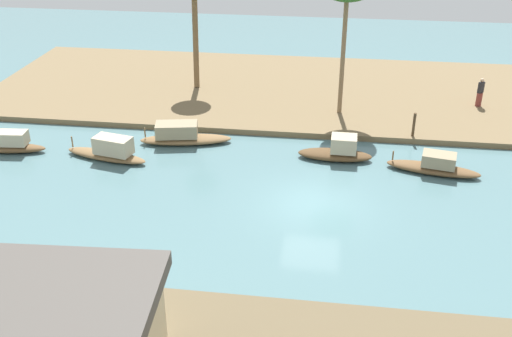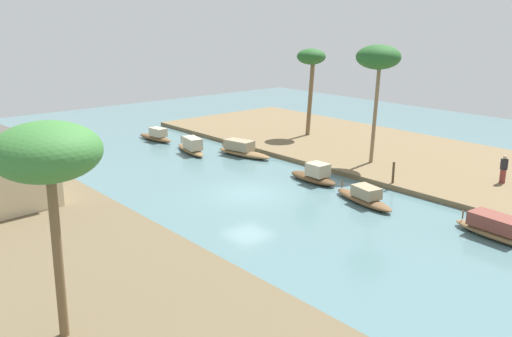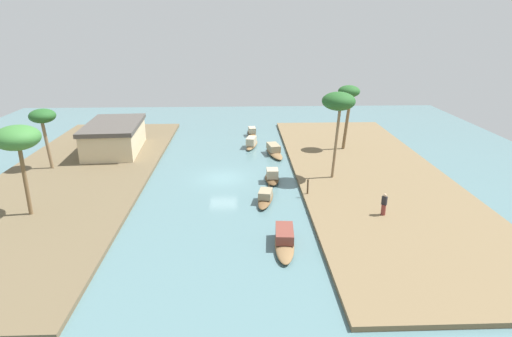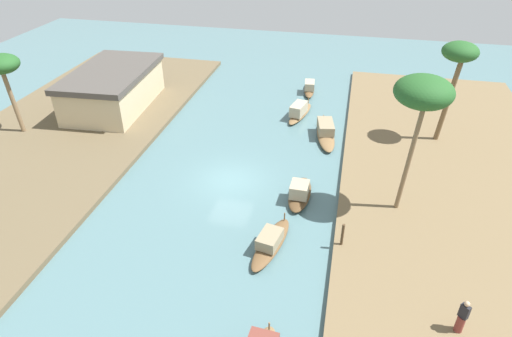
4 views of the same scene
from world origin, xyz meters
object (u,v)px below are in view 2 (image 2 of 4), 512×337
Objects in this scene: sampan_open_hull at (242,150)px; sampan_downstream_large at (501,231)px; sampan_midstream at (156,136)px; mooring_post at (393,173)px; sampan_with_tall_canopy at (191,147)px; palm_tree_right_short at (47,154)px; palm_tree_left_far at (311,60)px; person_on_near_bank at (503,171)px; sampan_with_red_awning at (314,175)px; palm_tree_left_near at (378,59)px; sampan_upstream_small at (364,197)px.

sampan_open_hull is 0.97× the size of sampan_downstream_large.
sampan_midstream reaches higher than sampan_downstream_large.
mooring_post is at bearing -14.70° from sampan_downstream_large.
sampan_downstream_large is at bearing 166.75° from sampan_open_hull.
palm_tree_right_short reaches higher than sampan_with_tall_canopy.
palm_tree_left_far is at bearing -93.70° from sampan_open_hull.
sampan_midstream is 0.83× the size of sampan_downstream_large.
sampan_with_tall_canopy is 2.65× the size of person_on_near_bank.
sampan_with_tall_canopy is 0.89× the size of sampan_downstream_large.
sampan_with_tall_canopy is at bearing 78.82° from palm_tree_left_far.
sampan_open_hull is 24.52m from palm_tree_right_short.
sampan_with_tall_canopy is (-5.28, 0.16, 0.08)m from sampan_midstream.
person_on_near_bank is at bearing -165.22° from sampan_midstream.
mooring_post is 0.18× the size of palm_tree_left_far.
sampan_midstream is at bearing -36.03° from palm_tree_right_short.
sampan_downstream_large is 22.92m from palm_tree_left_far.
sampan_with_tall_canopy is at bearing -21.32° from person_on_near_bank.
sampan_with_red_awning is 0.52× the size of palm_tree_left_far.
sampan_midstream is 28.91m from palm_tree_right_short.
person_on_near_bank is 26.04m from palm_tree_right_short.
palm_tree_right_short reaches higher than mooring_post.
mooring_post reaches higher than sampan_with_tall_canopy.
palm_tree_left_far is (-2.02, -10.22, 5.81)m from sampan_with_tall_canopy.
sampan_with_red_awning is 0.75× the size of sampan_open_hull.
person_on_near_bank is 17.58m from palm_tree_left_far.
palm_tree_left_near reaches higher than palm_tree_left_far.
sampan_upstream_small is 7.09m from sampan_downstream_large.
sampan_midstream reaches higher than sampan_upstream_small.
palm_tree_left_far is at bearing -131.42° from sampan_midstream.
sampan_with_tall_canopy is (10.87, 1.54, 0.05)m from sampan_with_red_awning.
person_on_near_bank is (-7.89, -7.48, 0.60)m from sampan_with_red_awning.
palm_tree_left_near reaches higher than person_on_near_bank.
palm_tree_left_far is at bearing -51.11° from person_on_near_bank.
palm_tree_right_short is at bearing 79.63° from sampan_downstream_large.
palm_tree_left_far is 30.99m from palm_tree_right_short.
palm_tree_left_near reaches higher than sampan_with_red_awning.
sampan_with_tall_canopy is at bearing 33.15° from palm_tree_left_near.
palm_tree_right_short is at bearing 111.83° from sampan_with_red_awning.
person_on_near_bank is (-18.76, -9.01, 0.55)m from sampan_with_tall_canopy.
palm_tree_left_near is at bearing -43.81° from sampan_upstream_small.
palm_tree_left_near reaches higher than mooring_post.
sampan_downstream_large is 8.20m from mooring_post.
person_on_near_bank is 6.38m from mooring_post.
sampan_upstream_small is 17.41m from palm_tree_left_far.
sampan_with_tall_canopy reaches higher than sampan_upstream_small.
mooring_post reaches higher than sampan_open_hull.
palm_tree_right_short reaches higher than sampan_open_hull.
sampan_with_red_awning is 16.21m from sampan_midstream.
sampan_open_hull is at bearing 31.23° from palm_tree_left_near.
sampan_upstream_small is at bearing -82.28° from palm_tree_right_short.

